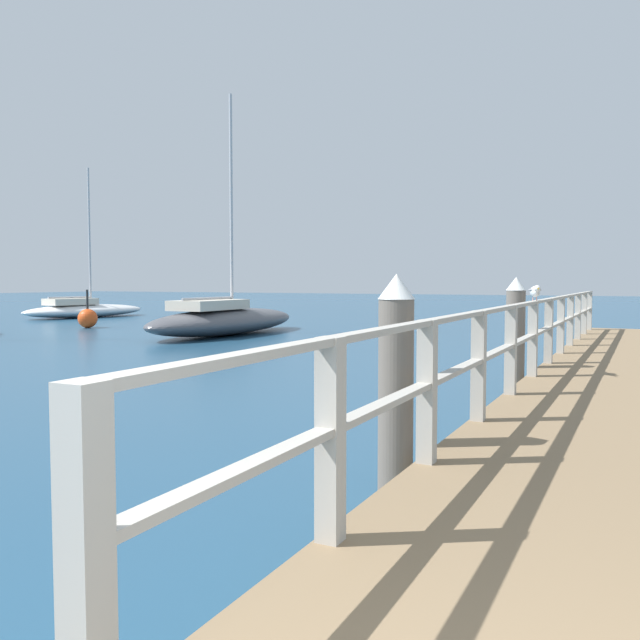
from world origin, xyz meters
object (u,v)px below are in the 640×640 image
dock_piling_far (515,336)px  channel_buoy (88,318)px  seagull_foreground (535,291)px  boat_0 (225,320)px  dock_piling_near (396,385)px  boat_3 (84,309)px

dock_piling_far → channel_buoy: 18.22m
seagull_foreground → boat_0: (-10.73, 8.11, -1.11)m
seagull_foreground → boat_0: bearing=-54.8°
boat_0 → channel_buoy: 6.19m
boat_0 → dock_piling_near: bearing=-50.4°
dock_piling_far → seagull_foreground: dock_piling_far is taller
boat_0 → boat_3: size_ratio=1.10×
boat_0 → dock_piling_far: bearing=-35.3°
seagull_foreground → dock_piling_near: bearing=67.5°
dock_piling_near → boat_3: size_ratio=0.25×
dock_piling_near → boat_0: bearing=129.4°
dock_piling_near → boat_0: 16.31m
seagull_foreground → boat_0: size_ratio=0.06×
boat_0 → channel_buoy: boat_0 is taller
dock_piling_far → channel_buoy: dock_piling_far is taller
channel_buoy → boat_0: bearing=-2.3°
dock_piling_far → boat_3: size_ratio=0.25×
dock_piling_near → seagull_foreground: (0.38, 4.49, 0.69)m
channel_buoy → boat_3: bearing=137.1°
dock_piling_near → seagull_foreground: size_ratio=3.82×
dock_piling_far → boat_3: boat_3 is taller
dock_piling_near → seagull_foreground: dock_piling_near is taller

